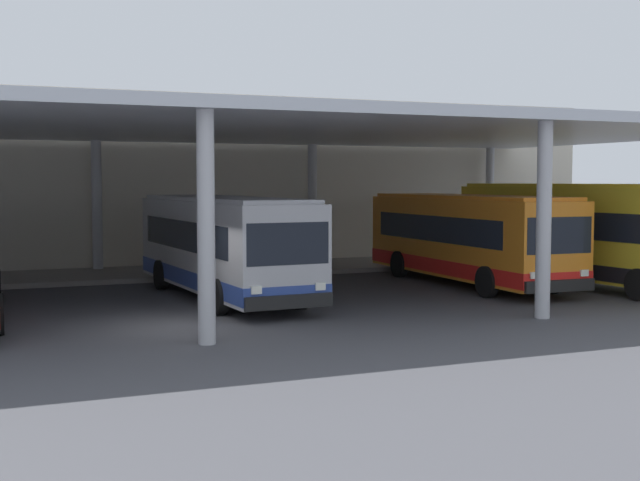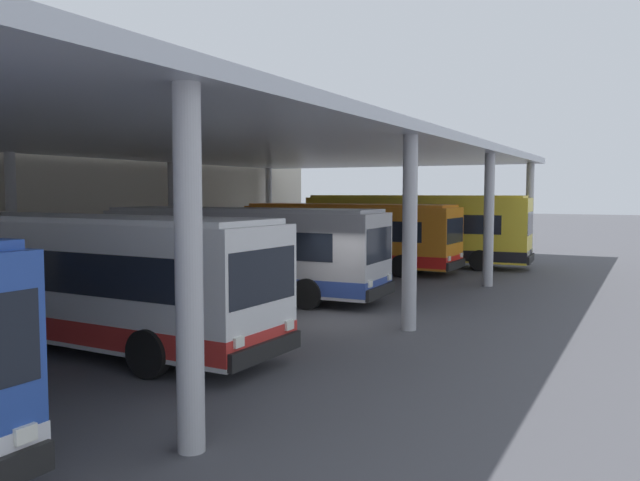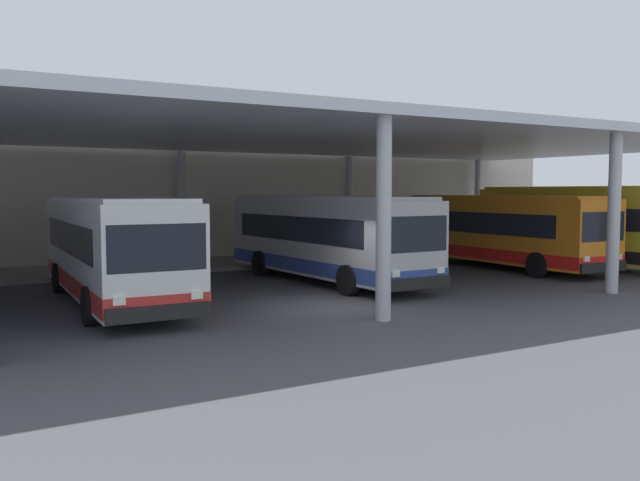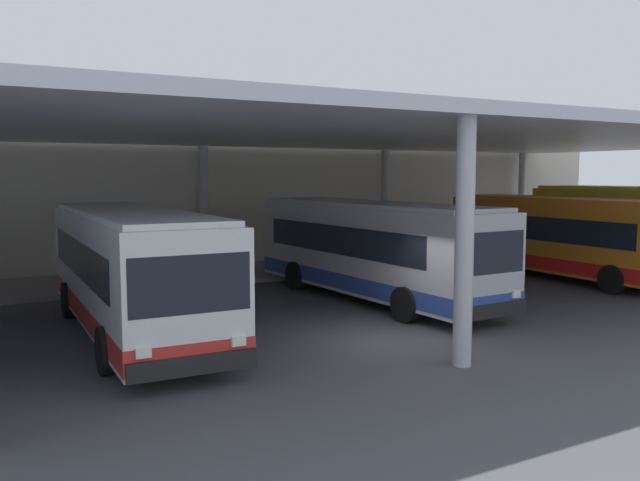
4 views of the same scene
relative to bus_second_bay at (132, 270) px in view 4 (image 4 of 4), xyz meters
The scene contains 7 objects.
ground_plane 6.80m from the bus_second_bay, 35.01° to the right, with size 200.00×200.00×0.00m, color #47474C.
platform_kerb 9.75m from the bus_second_bay, 55.86° to the left, with size 42.00×4.50×0.18m, color gray.
station_building_facade 12.61m from the bus_second_bay, 64.28° to the left, with size 48.00×1.60×7.38m, color beige.
canopy_shelter 6.73m from the bus_second_bay, 17.62° to the left, with size 40.00×17.00×5.55m.
bus_second_bay is the anchor object (origin of this frame).
bus_middle_bay 7.98m from the bus_second_bay, ahead, with size 3.01×10.62×3.17m.
bus_far_bay 16.91m from the bus_second_bay, ahead, with size 2.93×10.60×3.17m.
Camera 4 is at (-9.39, -12.94, 4.06)m, focal length 37.01 mm.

